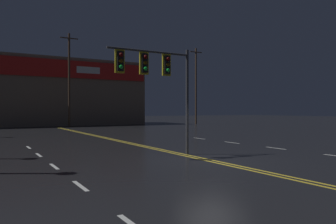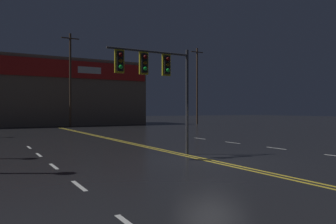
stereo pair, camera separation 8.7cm
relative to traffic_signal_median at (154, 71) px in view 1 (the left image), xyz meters
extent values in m
plane|color=black|center=(1.50, -2.15, -3.84)|extent=(200.00, 200.00, 0.00)
cube|color=gold|center=(1.35, -2.15, -3.84)|extent=(0.12, 60.00, 0.01)
cube|color=gold|center=(1.65, -2.15, -3.84)|extent=(0.12, 60.00, 0.01)
cube|color=silver|center=(-4.37, -3.95, -3.84)|extent=(0.12, 1.40, 0.01)
cube|color=silver|center=(-4.37, -0.35, -3.84)|extent=(0.12, 1.40, 0.01)
cube|color=silver|center=(-4.37, 3.25, -3.84)|extent=(0.12, 1.40, 0.01)
cube|color=silver|center=(-4.37, 6.85, -3.84)|extent=(0.12, 1.40, 0.01)
cube|color=silver|center=(7.37, -0.35, -3.84)|extent=(0.12, 1.40, 0.01)
cube|color=silver|center=(7.37, 3.25, -3.84)|extent=(0.12, 1.40, 0.01)
cube|color=silver|center=(7.37, 6.85, -3.84)|extent=(0.12, 1.40, 0.01)
cylinder|color=#38383D|center=(1.76, 0.02, -1.37)|extent=(0.14, 0.14, 4.94)
cylinder|color=#38383D|center=(-0.22, 0.02, 0.85)|extent=(3.97, 0.10, 0.10)
cube|color=black|center=(0.63, 0.02, 0.31)|extent=(0.28, 0.24, 0.84)
cube|color=gold|center=(0.63, 0.02, 0.31)|extent=(0.42, 0.08, 0.99)
sphere|color=#500705|center=(0.63, -0.14, 0.56)|extent=(0.17, 0.17, 0.17)
sphere|color=#543707|center=(0.63, -0.14, 0.31)|extent=(0.17, 0.17, 0.17)
sphere|color=green|center=(0.63, -0.14, 0.06)|extent=(0.17, 0.17, 0.17)
cube|color=black|center=(-0.51, 0.02, 0.31)|extent=(0.28, 0.24, 0.84)
cube|color=gold|center=(-0.51, 0.02, 0.31)|extent=(0.42, 0.08, 0.99)
sphere|color=#500705|center=(-0.51, -0.14, 0.56)|extent=(0.17, 0.17, 0.17)
sphere|color=#543707|center=(-0.51, -0.14, 0.31)|extent=(0.17, 0.17, 0.17)
sphere|color=green|center=(-0.51, -0.14, 0.06)|extent=(0.17, 0.17, 0.17)
cube|color=black|center=(-1.64, 0.02, 0.31)|extent=(0.28, 0.24, 0.84)
cube|color=gold|center=(-1.64, 0.02, 0.31)|extent=(0.42, 0.08, 0.99)
sphere|color=#500705|center=(-1.64, -0.14, 0.56)|extent=(0.17, 0.17, 0.17)
sphere|color=#543707|center=(-1.64, -0.14, 0.31)|extent=(0.17, 0.17, 0.17)
sphere|color=green|center=(-1.64, -0.14, 0.06)|extent=(0.17, 0.17, 0.17)
cube|color=#7A6651|center=(1.50, 36.20, 0.74)|extent=(26.51, 10.00, 9.17)
cube|color=red|center=(1.50, 31.10, 3.73)|extent=(25.98, 0.20, 2.29)
cube|color=white|center=(6.14, 31.05, 3.73)|extent=(3.20, 0.16, 0.90)
cylinder|color=#4C3828|center=(2.97, 28.51, 2.00)|extent=(0.26, 0.26, 11.68)
cube|color=#4C3828|center=(2.97, 28.51, 7.24)|extent=(2.20, 0.12, 0.12)
cylinder|color=#4C3828|center=(22.19, 28.51, 1.99)|extent=(0.26, 0.26, 11.67)
cube|color=#4C3828|center=(22.19, 28.51, 7.23)|extent=(2.20, 0.12, 0.12)
camera|label=1|loc=(-6.79, -12.93, -1.76)|focal=35.00mm
camera|label=2|loc=(-6.71, -12.97, -1.76)|focal=35.00mm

